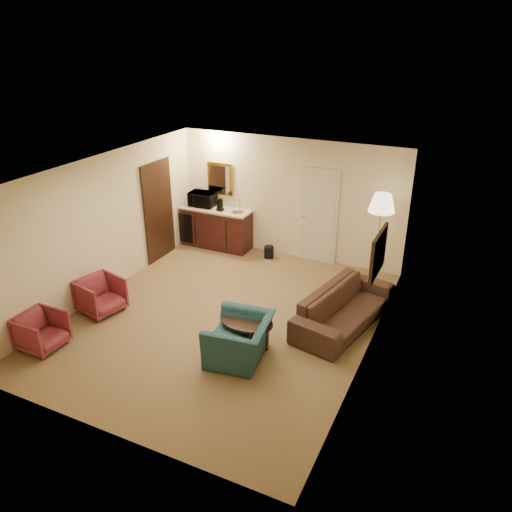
{
  "coord_description": "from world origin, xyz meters",
  "views": [
    {
      "loc": [
        3.71,
        -6.52,
        4.61
      ],
      "look_at": [
        0.4,
        0.5,
        1.06
      ],
      "focal_mm": 35.0,
      "sensor_mm": 36.0,
      "label": 1
    }
  ],
  "objects_px": {
    "sofa": "(345,302)",
    "teal_armchair": "(239,333)",
    "rose_chair_near": "(101,294)",
    "coffee_maker": "(220,205)",
    "waste_bin": "(269,252)",
    "microwave": "(202,197)",
    "wetbar_cabinet": "(216,228)",
    "coffee_table": "(247,334)",
    "floor_lamp": "(378,240)",
    "rose_chair_far": "(41,330)"
  },
  "relations": [
    {
      "from": "microwave",
      "to": "floor_lamp",
      "type": "bearing_deg",
      "value": -8.7
    },
    {
      "from": "wetbar_cabinet",
      "to": "rose_chair_far",
      "type": "xyz_separation_m",
      "value": [
        -0.5,
        -4.7,
        -0.13
      ]
    },
    {
      "from": "teal_armchair",
      "to": "waste_bin",
      "type": "bearing_deg",
      "value": -170.82
    },
    {
      "from": "rose_chair_far",
      "to": "floor_lamp",
      "type": "relative_size",
      "value": 0.35
    },
    {
      "from": "sofa",
      "to": "rose_chair_far",
      "type": "bearing_deg",
      "value": 135.31
    },
    {
      "from": "floor_lamp",
      "to": "coffee_maker",
      "type": "xyz_separation_m",
      "value": [
        -3.58,
        0.26,
        0.12
      ]
    },
    {
      "from": "sofa",
      "to": "coffee_table",
      "type": "xyz_separation_m",
      "value": [
        -1.19,
        -1.32,
        -0.19
      ]
    },
    {
      "from": "floor_lamp",
      "to": "teal_armchair",
      "type": "bearing_deg",
      "value": -111.43
    },
    {
      "from": "wetbar_cabinet",
      "to": "waste_bin",
      "type": "xyz_separation_m",
      "value": [
        1.35,
        -0.07,
        -0.33
      ]
    },
    {
      "from": "teal_armchair",
      "to": "waste_bin",
      "type": "xyz_separation_m",
      "value": [
        -1.08,
        3.55,
        -0.31
      ]
    },
    {
      "from": "waste_bin",
      "to": "microwave",
      "type": "distance_m",
      "value": 1.98
    },
    {
      "from": "teal_armchair",
      "to": "floor_lamp",
      "type": "distance_m",
      "value": 3.58
    },
    {
      "from": "floor_lamp",
      "to": "coffee_maker",
      "type": "relative_size",
      "value": 7.01
    },
    {
      "from": "teal_armchair",
      "to": "microwave",
      "type": "distance_m",
      "value": 4.66
    },
    {
      "from": "wetbar_cabinet",
      "to": "microwave",
      "type": "height_order",
      "value": "microwave"
    },
    {
      "from": "teal_armchair",
      "to": "coffee_maker",
      "type": "height_order",
      "value": "coffee_maker"
    },
    {
      "from": "microwave",
      "to": "sofa",
      "type": "bearing_deg",
      "value": -30.99
    },
    {
      "from": "rose_chair_near",
      "to": "waste_bin",
      "type": "xyz_separation_m",
      "value": [
        1.76,
        3.36,
        -0.22
      ]
    },
    {
      "from": "wetbar_cabinet",
      "to": "rose_chair_far",
      "type": "distance_m",
      "value": 4.73
    },
    {
      "from": "floor_lamp",
      "to": "coffee_maker",
      "type": "distance_m",
      "value": 3.59
    },
    {
      "from": "wetbar_cabinet",
      "to": "microwave",
      "type": "bearing_deg",
      "value": 172.95
    },
    {
      "from": "teal_armchair",
      "to": "microwave",
      "type": "relative_size",
      "value": 1.74
    },
    {
      "from": "floor_lamp",
      "to": "microwave",
      "type": "relative_size",
      "value": 3.19
    },
    {
      "from": "sofa",
      "to": "coffee_table",
      "type": "relative_size",
      "value": 2.59
    },
    {
      "from": "floor_lamp",
      "to": "microwave",
      "type": "height_order",
      "value": "floor_lamp"
    },
    {
      "from": "wetbar_cabinet",
      "to": "sofa",
      "type": "height_order",
      "value": "wetbar_cabinet"
    },
    {
      "from": "wetbar_cabinet",
      "to": "coffee_maker",
      "type": "relative_size",
      "value": 6.17
    },
    {
      "from": "floor_lamp",
      "to": "microwave",
      "type": "distance_m",
      "value": 4.11
    },
    {
      "from": "coffee_table",
      "to": "sofa",
      "type": "bearing_deg",
      "value": 48.09
    },
    {
      "from": "wetbar_cabinet",
      "to": "waste_bin",
      "type": "height_order",
      "value": "wetbar_cabinet"
    },
    {
      "from": "rose_chair_near",
      "to": "waste_bin",
      "type": "distance_m",
      "value": 3.8
    },
    {
      "from": "wetbar_cabinet",
      "to": "coffee_maker",
      "type": "xyz_separation_m",
      "value": [
        0.15,
        -0.06,
        0.59
      ]
    },
    {
      "from": "teal_armchair",
      "to": "waste_bin",
      "type": "distance_m",
      "value": 3.72
    },
    {
      "from": "microwave",
      "to": "coffee_maker",
      "type": "xyz_separation_m",
      "value": [
        0.51,
        -0.11,
        -0.07
      ]
    },
    {
      "from": "rose_chair_far",
      "to": "sofa",
      "type": "bearing_deg",
      "value": -57.03
    },
    {
      "from": "teal_armchair",
      "to": "coffee_maker",
      "type": "xyz_separation_m",
      "value": [
        -2.29,
        3.56,
        0.61
      ]
    },
    {
      "from": "wetbar_cabinet",
      "to": "coffee_table",
      "type": "relative_size",
      "value": 1.92
    },
    {
      "from": "sofa",
      "to": "teal_armchair",
      "type": "xyz_separation_m",
      "value": [
        -1.17,
        -1.61,
        0.01
      ]
    },
    {
      "from": "wetbar_cabinet",
      "to": "floor_lamp",
      "type": "distance_m",
      "value": 3.77
    },
    {
      "from": "teal_armchair",
      "to": "coffee_maker",
      "type": "bearing_deg",
      "value": -155.06
    },
    {
      "from": "rose_chair_far",
      "to": "waste_bin",
      "type": "relative_size",
      "value": 2.45
    },
    {
      "from": "coffee_maker",
      "to": "rose_chair_far",
      "type": "bearing_deg",
      "value": -99.24
    },
    {
      "from": "coffee_table",
      "to": "wetbar_cabinet",
      "type": "bearing_deg",
      "value": 125.94
    },
    {
      "from": "sofa",
      "to": "waste_bin",
      "type": "xyz_separation_m",
      "value": [
        -2.25,
        1.94,
        -0.3
      ]
    },
    {
      "from": "sofa",
      "to": "rose_chair_far",
      "type": "distance_m",
      "value": 4.91
    },
    {
      "from": "wetbar_cabinet",
      "to": "rose_chair_far",
      "type": "height_order",
      "value": "wetbar_cabinet"
    },
    {
      "from": "wetbar_cabinet",
      "to": "rose_chair_far",
      "type": "bearing_deg",
      "value": -96.07
    },
    {
      "from": "teal_armchair",
      "to": "rose_chair_near",
      "type": "bearing_deg",
      "value": -101.54
    },
    {
      "from": "coffee_table",
      "to": "microwave",
      "type": "xyz_separation_m",
      "value": [
        -2.78,
        3.37,
        0.87
      ]
    },
    {
      "from": "rose_chair_near",
      "to": "coffee_maker",
      "type": "distance_m",
      "value": 3.49
    }
  ]
}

